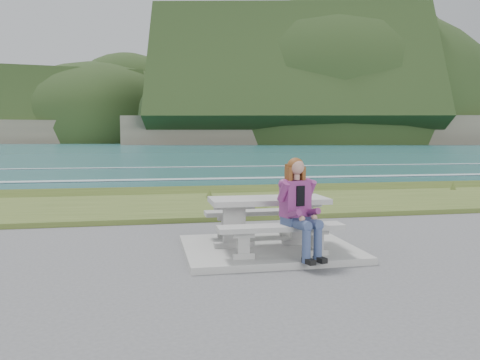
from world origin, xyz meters
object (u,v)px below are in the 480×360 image
object	(u,v)px
picnic_table	(268,208)
bench_landward	(281,232)
seated_woman	(301,222)
bench_seaward	(258,216)

from	to	relation	value
picnic_table	bench_landward	xyz separation A→B (m)	(0.00, -0.70, -0.23)
bench_landward	seated_woman	size ratio (longest dim) A/B	1.29
bench_landward	bench_seaward	size ratio (longest dim) A/B	1.00
bench_seaward	bench_landward	bearing A→B (deg)	-90.00
picnic_table	seated_woman	bearing A→B (deg)	-72.81
picnic_table	seated_woman	world-z (taller)	seated_woman
bench_seaward	seated_woman	distance (m)	1.56
picnic_table	bench_landward	world-z (taller)	picnic_table
bench_landward	bench_seaward	distance (m)	1.40
bench_landward	seated_woman	bearing A→B (deg)	-26.36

